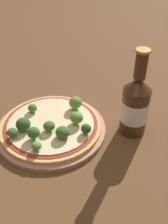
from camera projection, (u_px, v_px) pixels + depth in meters
name	position (u px, v px, depth m)	size (l,w,h in m)	color
ground_plane	(51.00, 131.00, 0.69)	(3.00, 3.00, 0.00)	brown
plate	(51.00, 129.00, 0.69)	(0.28, 0.28, 0.01)	tan
pizza	(52.00, 125.00, 0.68)	(0.26, 0.26, 0.01)	tan
broccoli_floret_0	(23.00, 124.00, 0.64)	(0.04, 0.04, 0.03)	#89A866
broccoli_floret_1	(63.00, 132.00, 0.62)	(0.04, 0.04, 0.03)	#89A866
broccoli_floret_2	(86.00, 129.00, 0.63)	(0.03, 0.03, 0.03)	#89A866
broccoli_floret_3	(34.00, 133.00, 0.62)	(0.03, 0.03, 0.03)	#89A866
broccoli_floret_4	(49.00, 126.00, 0.64)	(0.03, 0.03, 0.03)	#89A866
broccoli_floret_5	(76.00, 102.00, 0.71)	(0.04, 0.04, 0.04)	#89A866
broccoli_floret_6	(77.00, 118.00, 0.66)	(0.03, 0.03, 0.03)	#89A866
broccoli_floret_7	(32.00, 108.00, 0.70)	(0.02, 0.02, 0.02)	#89A866
broccoli_floret_8	(12.00, 132.00, 0.62)	(0.03, 0.03, 0.02)	#89A866
broccoli_floret_9	(36.00, 146.00, 0.59)	(0.02, 0.02, 0.02)	#89A866
beer_bottle	(135.00, 105.00, 0.64)	(0.07, 0.07, 0.23)	#472814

